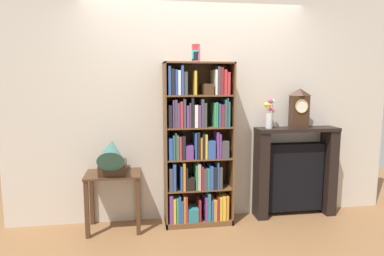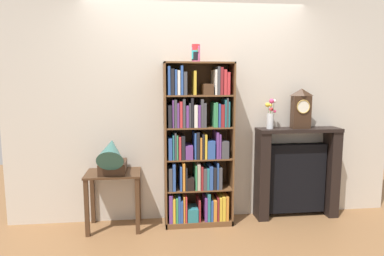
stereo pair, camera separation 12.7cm
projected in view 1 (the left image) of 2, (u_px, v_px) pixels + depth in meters
The scene contains 9 objects.
ground_plane at pixel (199, 225), 3.84m from camera, with size 7.57×6.40×0.02m, color brown.
wall_back at pixel (206, 108), 3.95m from camera, with size 4.57×0.08×2.63m, color beige.
bookshelf at pixel (197, 150), 3.78m from camera, with size 0.76×0.33×1.83m.
cup_stack at pixel (196, 53), 3.61m from camera, with size 0.09×0.09×0.19m.
side_table_left at pixel (114, 187), 3.66m from camera, with size 0.59×0.42×0.64m.
gramophone at pixel (112, 157), 3.53m from camera, with size 0.28×0.50×0.47m.
fireplace_mantel at pixel (294, 172), 4.07m from camera, with size 0.98×0.26×1.08m.
mantel_clock at pixel (299, 108), 3.94m from camera, with size 0.21×0.12×0.46m.
flower_vase at pixel (269, 115), 3.91m from camera, with size 0.11×0.15×0.35m.
Camera 1 is at (-0.64, -3.60, 1.62)m, focal length 31.50 mm.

